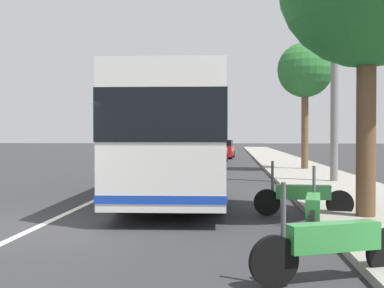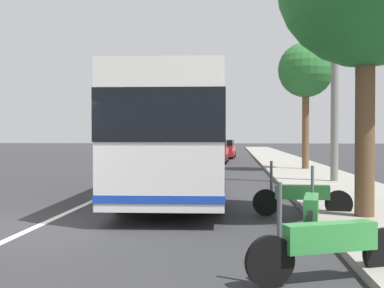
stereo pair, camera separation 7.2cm
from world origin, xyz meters
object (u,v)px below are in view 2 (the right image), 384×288
at_px(car_ahead_same_lane, 214,152).
at_px(roadside_tree_mid_block, 306,71).
at_px(car_behind_bus, 223,149).
at_px(motorcycle_far_end, 329,244).
at_px(motorcycle_angled, 311,211).
at_px(coach_bus, 181,134).
at_px(utility_pole, 335,70).
at_px(motorcycle_mid_row, 301,196).

distance_m(car_ahead_same_lane, roadside_tree_mid_block, 9.74).
bearing_deg(car_ahead_same_lane, car_behind_bus, -2.11).
height_order(motorcycle_far_end, motorcycle_angled, motorcycle_far_end).
relative_size(coach_bus, utility_pole, 1.45).
relative_size(motorcycle_angled, motorcycle_mid_row, 0.95).
height_order(motorcycle_angled, car_behind_bus, car_behind_bus).
height_order(motorcycle_far_end, utility_pole, utility_pole).
bearing_deg(motorcycle_angled, roadside_tree_mid_block, 2.69).
bearing_deg(motorcycle_far_end, roadside_tree_mid_block, -118.74).
bearing_deg(motorcycle_far_end, motorcycle_mid_row, -115.13).
bearing_deg(car_behind_bus, utility_pole, -163.69).
relative_size(motorcycle_angled, car_behind_bus, 0.45).
height_order(coach_bus, utility_pole, utility_pole).
bearing_deg(utility_pole, roadside_tree_mid_block, 0.64).
xyz_separation_m(motorcycle_angled, roadside_tree_mid_block, (15.90, -2.27, 4.74)).
height_order(car_behind_bus, car_ahead_same_lane, car_ahead_same_lane).
relative_size(motorcycle_mid_row, car_ahead_same_lane, 0.55).
relative_size(coach_bus, motorcycle_mid_row, 5.61).
height_order(motorcycle_far_end, car_ahead_same_lane, car_ahead_same_lane).
xyz_separation_m(motorcycle_far_end, roadside_tree_mid_block, (18.60, -2.49, 4.72)).
height_order(coach_bus, motorcycle_far_end, coach_bus).
height_order(motorcycle_mid_row, car_behind_bus, car_behind_bus).
xyz_separation_m(motorcycle_far_end, car_ahead_same_lane, (25.59, 2.60, 0.24)).
xyz_separation_m(motorcycle_mid_row, roadside_tree_mid_block, (13.84, -2.15, 4.74)).
bearing_deg(car_ahead_same_lane, utility_pole, -157.63).
bearing_deg(motorcycle_mid_row, roadside_tree_mid_block, -96.16).
distance_m(motorcycle_angled, roadside_tree_mid_block, 16.74).
distance_m(motorcycle_far_end, roadside_tree_mid_block, 19.35).
distance_m(coach_bus, motorcycle_far_end, 9.57).
distance_m(coach_bus, motorcycle_angled, 7.18).
bearing_deg(car_ahead_same_lane, motorcycle_angled, -171.32).
bearing_deg(motorcycle_far_end, coach_bus, -93.25).
distance_m(coach_bus, roadside_tree_mid_block, 11.49).
height_order(motorcycle_mid_row, utility_pole, utility_pole).
distance_m(motorcycle_mid_row, utility_pole, 8.44).
distance_m(coach_bus, car_behind_bus, 23.58).
height_order(motorcycle_angled, car_ahead_same_lane, car_ahead_same_lane).
distance_m(car_behind_bus, roadside_tree_mid_block, 15.36).
distance_m(coach_bus, car_ahead_same_lane, 16.63).
bearing_deg(car_ahead_same_lane, coach_bus, -179.41).
bearing_deg(car_behind_bus, roadside_tree_mid_block, -158.19).
xyz_separation_m(motorcycle_angled, utility_pole, (9.24, -2.34, 3.83)).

